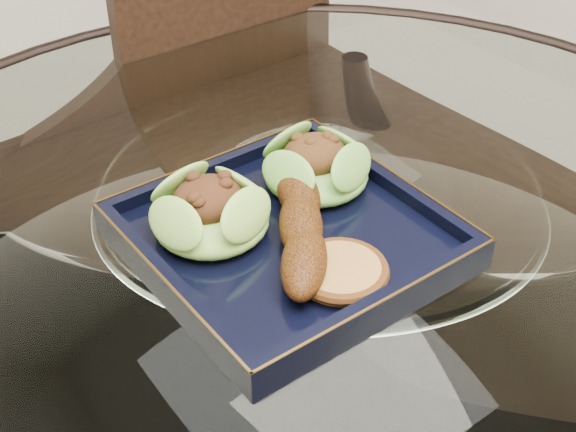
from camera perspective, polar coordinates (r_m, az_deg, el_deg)
dining_table at (r=0.90m, az=1.92°, el=-9.21°), size 1.13×1.13×0.77m
dining_chair at (r=1.28m, az=-1.21°, el=-0.07°), size 0.37×0.37×0.86m
navy_plate at (r=0.76m, az=0.00°, el=-1.79°), size 0.27×0.27×0.02m
lettuce_wrap_left at (r=0.75m, az=-5.52°, el=0.09°), size 0.13×0.13×0.04m
lettuce_wrap_right at (r=0.81m, az=2.01°, el=3.38°), size 0.12×0.12×0.04m
roasted_plantain at (r=0.74m, az=0.92°, el=-0.66°), size 0.14×0.18×0.04m
crumb_patty at (r=0.70m, az=3.76°, el=-4.01°), size 0.09×0.09×0.01m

